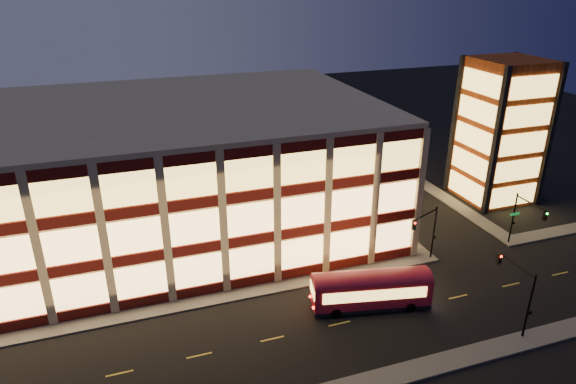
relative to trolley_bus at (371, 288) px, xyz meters
name	(u,v)px	position (x,y,z in m)	size (l,w,h in m)	color
ground	(210,307)	(-13.58, 4.65, -1.96)	(200.00, 200.00, 0.00)	black
sidewalk_office_south	(174,306)	(-16.58, 5.65, -1.89)	(54.00, 2.00, 0.15)	#514F4C
sidewalk_office_east	(357,198)	(9.42, 21.65, -1.89)	(2.00, 30.00, 0.15)	#514F4C
sidewalk_tower_south	(553,232)	(26.42, 5.65, -1.89)	(14.00, 2.00, 0.15)	#514F4C
sidewalk_tower_west	(429,188)	(20.42, 21.65, -1.89)	(2.00, 30.00, 0.15)	#514F4C
office_building	(150,171)	(-16.49, 21.56, 5.29)	(50.45, 30.45, 14.50)	tan
stair_tower	(500,131)	(26.38, 16.60, 7.03)	(8.60, 8.60, 18.00)	#8C3814
traffic_signal_far	(427,227)	(8.63, 4.89, 2.15)	(3.79, 1.87, 6.00)	black
traffic_signal_right	(524,215)	(19.92, 4.03, 2.14)	(1.20, 4.37, 6.00)	black
traffic_signal_near	(518,285)	(9.92, -6.38, 2.17)	(0.32, 4.45, 6.00)	black
trolley_bus	(371,288)	(0.00, 0.00, 0.00)	(10.76, 4.70, 3.54)	maroon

